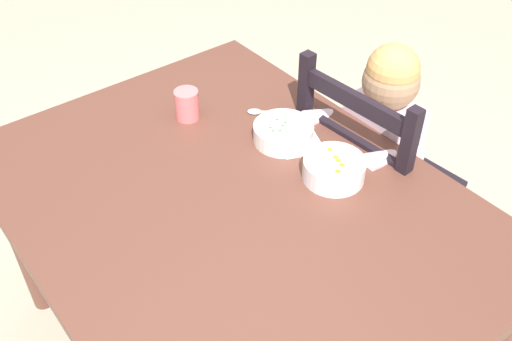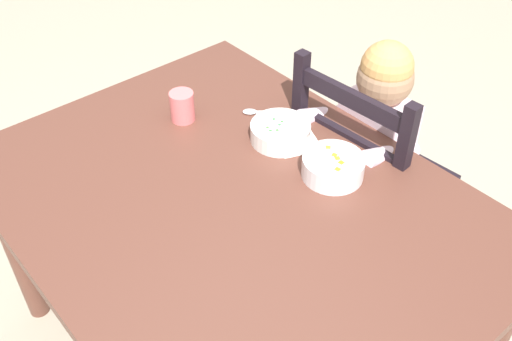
{
  "view_description": "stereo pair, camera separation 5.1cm",
  "coord_description": "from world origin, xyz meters",
  "px_view_note": "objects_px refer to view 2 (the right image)",
  "views": [
    {
      "loc": [
        0.91,
        -0.64,
        1.77
      ],
      "look_at": [
        0.0,
        0.08,
        0.77
      ],
      "focal_mm": 41.12,
      "sensor_mm": 36.0,
      "label": 1
    },
    {
      "loc": [
        0.88,
        -0.68,
        1.77
      ],
      "look_at": [
        0.0,
        0.08,
        0.77
      ],
      "focal_mm": 41.12,
      "sensor_mm": 36.0,
      "label": 2
    }
  ],
  "objects_px": {
    "bowl_of_carrots": "(333,166)",
    "spoon": "(256,112)",
    "dining_table": "(234,222)",
    "bowl_of_peas": "(280,132)",
    "dining_chair": "(365,182)",
    "drinking_cup": "(182,106)",
    "child_figure": "(370,139)"
  },
  "relations": [
    {
      "from": "dining_chair",
      "to": "drinking_cup",
      "type": "distance_m",
      "value": 0.67
    },
    {
      "from": "dining_table",
      "to": "spoon",
      "type": "distance_m",
      "value": 0.4
    },
    {
      "from": "dining_chair",
      "to": "spoon",
      "type": "xyz_separation_m",
      "value": [
        -0.26,
        -0.27,
        0.27
      ]
    },
    {
      "from": "dining_table",
      "to": "bowl_of_peas",
      "type": "height_order",
      "value": "bowl_of_peas"
    },
    {
      "from": "bowl_of_carrots",
      "to": "child_figure",
      "type": "bearing_deg",
      "value": 109.74
    },
    {
      "from": "dining_table",
      "to": "bowl_of_peas",
      "type": "xyz_separation_m",
      "value": [
        -0.1,
        0.26,
        0.12
      ]
    },
    {
      "from": "dining_table",
      "to": "dining_chair",
      "type": "height_order",
      "value": "dining_chair"
    },
    {
      "from": "child_figure",
      "to": "bowl_of_carrots",
      "type": "height_order",
      "value": "child_figure"
    },
    {
      "from": "bowl_of_carrots",
      "to": "spoon",
      "type": "height_order",
      "value": "bowl_of_carrots"
    },
    {
      "from": "bowl_of_peas",
      "to": "bowl_of_carrots",
      "type": "bearing_deg",
      "value": 0.02
    },
    {
      "from": "bowl_of_peas",
      "to": "spoon",
      "type": "bearing_deg",
      "value": 166.67
    },
    {
      "from": "child_figure",
      "to": "dining_chair",
      "type": "bearing_deg",
      "value": 66.02
    },
    {
      "from": "dining_table",
      "to": "drinking_cup",
      "type": "distance_m",
      "value": 0.41
    },
    {
      "from": "dining_chair",
      "to": "bowl_of_peas",
      "type": "distance_m",
      "value": 0.44
    },
    {
      "from": "spoon",
      "to": "dining_table",
      "type": "bearing_deg",
      "value": -49.59
    },
    {
      "from": "bowl_of_carrots",
      "to": "dining_table",
      "type": "bearing_deg",
      "value": -112.02
    },
    {
      "from": "bowl_of_carrots",
      "to": "spoon",
      "type": "bearing_deg",
      "value": 174.44
    },
    {
      "from": "bowl_of_peas",
      "to": "bowl_of_carrots",
      "type": "height_order",
      "value": "bowl_of_carrots"
    },
    {
      "from": "dining_chair",
      "to": "bowl_of_carrots",
      "type": "distance_m",
      "value": 0.44
    },
    {
      "from": "bowl_of_carrots",
      "to": "drinking_cup",
      "type": "bearing_deg",
      "value": -162.03
    },
    {
      "from": "spoon",
      "to": "bowl_of_carrots",
      "type": "bearing_deg",
      "value": -5.56
    },
    {
      "from": "dining_chair",
      "to": "drinking_cup",
      "type": "relative_size",
      "value": 9.94
    },
    {
      "from": "dining_chair",
      "to": "bowl_of_carrots",
      "type": "xyz_separation_m",
      "value": [
        0.1,
        -0.3,
        0.3
      ]
    },
    {
      "from": "dining_chair",
      "to": "spoon",
      "type": "distance_m",
      "value": 0.46
    },
    {
      "from": "child_figure",
      "to": "bowl_of_carrots",
      "type": "distance_m",
      "value": 0.33
    },
    {
      "from": "bowl_of_carrots",
      "to": "drinking_cup",
      "type": "distance_m",
      "value": 0.5
    },
    {
      "from": "dining_chair",
      "to": "drinking_cup",
      "type": "bearing_deg",
      "value": -129.61
    },
    {
      "from": "child_figure",
      "to": "spoon",
      "type": "xyz_separation_m",
      "value": [
        -0.25,
        -0.26,
        0.09
      ]
    },
    {
      "from": "dining_chair",
      "to": "spoon",
      "type": "height_order",
      "value": "dining_chair"
    },
    {
      "from": "drinking_cup",
      "to": "dining_table",
      "type": "bearing_deg",
      "value": -15.83
    },
    {
      "from": "spoon",
      "to": "drinking_cup",
      "type": "distance_m",
      "value": 0.23
    },
    {
      "from": "spoon",
      "to": "drinking_cup",
      "type": "bearing_deg",
      "value": -122.56
    }
  ]
}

